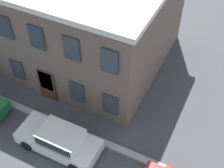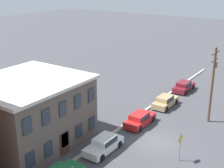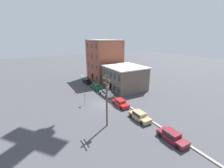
{
  "view_description": "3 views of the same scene",
  "coord_description": "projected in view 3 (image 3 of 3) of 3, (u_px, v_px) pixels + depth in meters",
  "views": [
    {
      "loc": [
        2.03,
        -3.61,
        14.26
      ],
      "look_at": [
        -1.83,
        4.25,
        5.13
      ],
      "focal_mm": 50.0,
      "sensor_mm": 36.0,
      "label": 1
    },
    {
      "loc": [
        -25.38,
        -11.95,
        15.67
      ],
      "look_at": [
        -0.23,
        5.2,
        5.18
      ],
      "focal_mm": 50.0,
      "sensor_mm": 36.0,
      "label": 2
    },
    {
      "loc": [
        26.86,
        -12.95,
        14.05
      ],
      "look_at": [
        -0.16,
        2.54,
        4.34
      ],
      "focal_mm": 24.0,
      "sensor_mm": 36.0,
      "label": 3
    }
  ],
  "objects": [
    {
      "name": "apartment_corner",
      "position": [
        104.0,
        60.0,
        51.83
      ],
      "size": [
        11.57,
        9.66,
        13.42
      ],
      "color": "brown",
      "rests_on": "ground_plane"
    },
    {
      "name": "car_red",
      "position": [
        120.0,
        103.0,
        31.96
      ],
      "size": [
        4.4,
        1.92,
        1.43
      ],
      "color": "#B21E1E",
      "rests_on": "ground_plane"
    },
    {
      "name": "car_black",
      "position": [
        87.0,
        81.0,
        48.0
      ],
      "size": [
        4.4,
        1.92,
        1.43
      ],
      "color": "black",
      "rests_on": "ground_plane"
    },
    {
      "name": "fire_hydrant",
      "position": [
        75.0,
        91.0,
        39.57
      ],
      "size": [
        0.24,
        0.34,
        0.96
      ],
      "color": "red",
      "rests_on": "ground_plane"
    },
    {
      "name": "car_tan",
      "position": [
        140.0,
        116.0,
        26.62
      ],
      "size": [
        4.4,
        1.92,
        1.43
      ],
      "color": "tan",
      "rests_on": "ground_plane"
    },
    {
      "name": "car_white",
      "position": [
        106.0,
        93.0,
        37.54
      ],
      "size": [
        4.4,
        1.92,
        1.43
      ],
      "color": "silver",
      "rests_on": "ground_plane"
    },
    {
      "name": "apartment_midblock",
      "position": [
        125.0,
        77.0,
        42.33
      ],
      "size": [
        10.7,
        9.69,
        6.44
      ],
      "color": "#66564C",
      "rests_on": "ground_plane"
    },
    {
      "name": "car_maroon",
      "position": [
        172.0,
        136.0,
        21.12
      ],
      "size": [
        4.4,
        1.92,
        1.43
      ],
      "color": "maroon",
      "rests_on": "ground_plane"
    },
    {
      "name": "caution_sign",
      "position": [
        84.0,
        97.0,
        32.08
      ],
      "size": [
        0.95,
        0.08,
        2.69
      ],
      "color": "slate",
      "rests_on": "ground_plane"
    },
    {
      "name": "utility_pole",
      "position": [
        107.0,
        99.0,
        23.51
      ],
      "size": [
        2.4,
        0.44,
        8.63
      ],
      "color": "brown",
      "rests_on": "ground_plane"
    },
    {
      "name": "car_green",
      "position": [
        96.0,
        86.0,
        42.64
      ],
      "size": [
        4.4,
        1.92,
        1.43
      ],
      "color": "#1E6638",
      "rests_on": "ground_plane"
    },
    {
      "name": "kerb_strip",
      "position": [
        120.0,
        100.0,
        34.69
      ],
      "size": [
        56.0,
        0.36,
        0.16
      ],
      "primitive_type": "cube",
      "color": "#9E998E",
      "rests_on": "ground_plane"
    },
    {
      "name": "ground_plane",
      "position": [
        102.0,
        105.0,
        32.58
      ],
      "size": [
        200.0,
        200.0,
        0.0
      ],
      "primitive_type": "plane",
      "color": "#424247"
    }
  ]
}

